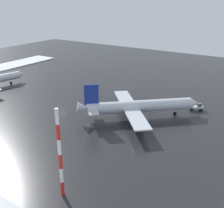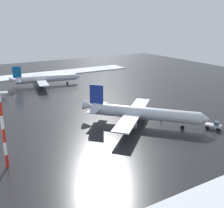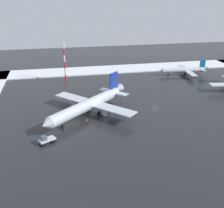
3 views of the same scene
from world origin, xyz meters
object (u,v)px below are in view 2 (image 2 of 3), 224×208
Objects in this scene: airplane_parked_starboard at (141,113)px; airplane_parked_portside at (45,79)px; ground_crew_by_nose_gear at (144,119)px; pushback_tug at (214,125)px; ground_crew_near_tug at (161,119)px; antenna_mast at (3,129)px.

airplane_parked_portside is at bearing 145.43° from airplane_parked_starboard.
airplane_parked_starboard is 18.78× the size of ground_crew_by_nose_gear.
airplane_parked_portside is at bearing 170.09° from pushback_tug.
airplane_parked_starboard reaches higher than airplane_parked_portside.
airplane_parked_portside is at bearing 179.07° from ground_crew_by_nose_gear.
airplane_parked_starboard is at bearing -157.72° from pushback_tug.
antenna_mast is at bearing 16.97° from ground_crew_near_tug.
airplane_parked_portside reaches higher than pushback_tug.
airplane_parked_starboard is 42.05m from antenna_mast.
antenna_mast is at bearing -125.97° from pushback_tug.
antenna_mast is at bearing -124.51° from airplane_parked_starboard.
pushback_tug is 16.09m from ground_crew_near_tug.
ground_crew_near_tug is 49.08m from antenna_mast.
airplane_parked_portside reaches higher than ground_crew_near_tug.
airplane_parked_portside is at bearing 156.00° from antenna_mast.
ground_crew_near_tug is (-12.63, -9.96, -0.31)m from pushback_tug.
airplane_parked_starboard is 6.30× the size of pushback_tug.
airplane_parked_portside is 20.18× the size of ground_crew_by_nose_gear.
pushback_tug reaches higher than ground_crew_by_nose_gear.
airplane_parked_starboard is at bearing -72.11° from airplane_parked_portside.
airplane_parked_portside reaches higher than ground_crew_by_nose_gear.
airplane_parked_starboard is at bearing -0.51° from ground_crew_near_tug.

